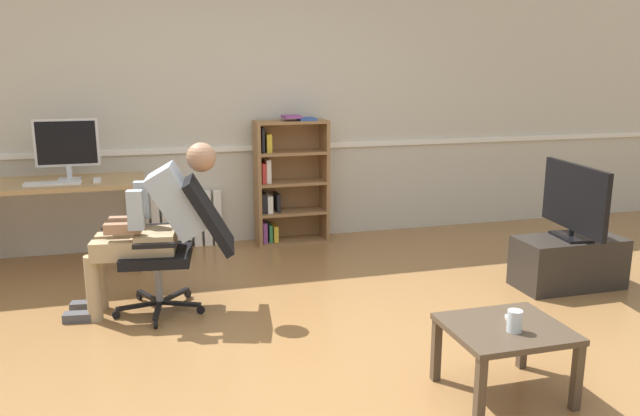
# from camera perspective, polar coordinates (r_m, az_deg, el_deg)

# --- Properties ---
(ground_plane) EXTENTS (18.00, 18.00, 0.00)m
(ground_plane) POSITION_cam_1_polar(r_m,az_deg,el_deg) (3.85, 1.31, -13.15)
(ground_plane) COLOR olive
(back_wall) EXTENTS (12.00, 0.13, 2.70)m
(back_wall) POSITION_cam_1_polar(r_m,az_deg,el_deg) (6.05, -6.08, 9.63)
(back_wall) COLOR beige
(back_wall) RESTS_ON ground_plane
(computer_desk) EXTENTS (1.33, 0.68, 0.76)m
(computer_desk) POSITION_cam_1_polar(r_m,az_deg,el_deg) (5.59, -22.70, 1.27)
(computer_desk) COLOR tan
(computer_desk) RESTS_ON ground_plane
(imac_monitor) EXTENTS (0.51, 0.14, 0.51)m
(imac_monitor) POSITION_cam_1_polar(r_m,az_deg,el_deg) (5.60, -22.25, 5.39)
(imac_monitor) COLOR silver
(imac_monitor) RESTS_ON computer_desk
(keyboard) EXTENTS (0.44, 0.12, 0.02)m
(keyboard) POSITION_cam_1_polar(r_m,az_deg,el_deg) (5.44, -23.35, 2.09)
(keyboard) COLOR white
(keyboard) RESTS_ON computer_desk
(computer_mouse) EXTENTS (0.06, 0.10, 0.03)m
(computer_mouse) POSITION_cam_1_polar(r_m,az_deg,el_deg) (5.43, -19.80, 2.42)
(computer_mouse) COLOR white
(computer_mouse) RESTS_ON computer_desk
(bookshelf) EXTENTS (0.69, 0.29, 1.24)m
(bookshelf) POSITION_cam_1_polar(r_m,az_deg,el_deg) (5.99, -3.09, 2.37)
(bookshelf) COLOR olive
(bookshelf) RESTS_ON ground_plane
(radiator) EXTENTS (0.75, 0.08, 0.53)m
(radiator) POSITION_cam_1_polar(r_m,az_deg,el_deg) (6.02, -12.58, -1.05)
(radiator) COLOR white
(radiator) RESTS_ON ground_plane
(office_chair) EXTENTS (0.88, 0.62, 0.95)m
(office_chair) POSITION_cam_1_polar(r_m,az_deg,el_deg) (4.40, -12.68, -2.85)
(office_chair) COLOR black
(office_chair) RESTS_ON ground_plane
(person_seated) EXTENTS (1.07, 0.44, 1.19)m
(person_seated) POSITION_cam_1_polar(r_m,az_deg,el_deg) (4.39, -15.08, -1.34)
(person_seated) COLOR tan
(person_seated) RESTS_ON ground_plane
(tv_stand) EXTENTS (0.83, 0.40, 0.39)m
(tv_stand) POSITION_cam_1_polar(r_m,az_deg,el_deg) (5.22, 21.86, -4.65)
(tv_stand) COLOR #2D2823
(tv_stand) RESTS_ON ground_plane
(tv_screen) EXTENTS (0.23, 0.83, 0.57)m
(tv_screen) POSITION_cam_1_polar(r_m,az_deg,el_deg) (5.10, 22.35, 0.69)
(tv_screen) COLOR black
(tv_screen) RESTS_ON tv_stand
(coffee_table) EXTENTS (0.60, 0.53, 0.39)m
(coffee_table) POSITION_cam_1_polar(r_m,az_deg,el_deg) (3.41, 16.67, -11.22)
(coffee_table) COLOR #4C3D2D
(coffee_table) RESTS_ON ground_plane
(drinking_glass) EXTENTS (0.08, 0.08, 0.11)m
(drinking_glass) POSITION_cam_1_polar(r_m,az_deg,el_deg) (3.31, 17.45, -9.88)
(drinking_glass) COLOR silver
(drinking_glass) RESTS_ON coffee_table
(spare_remote) EXTENTS (0.08, 0.15, 0.02)m
(spare_remote) POSITION_cam_1_polar(r_m,az_deg,el_deg) (3.42, 17.19, -9.95)
(spare_remote) COLOR white
(spare_remote) RESTS_ON coffee_table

